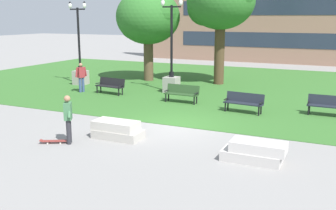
% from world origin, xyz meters
% --- Properties ---
extents(ground_plane, '(140.00, 140.00, 0.00)m').
position_xyz_m(ground_plane, '(0.00, 0.00, 0.00)').
color(ground_plane, gray).
extents(grass_lawn, '(40.00, 20.00, 0.02)m').
position_xyz_m(grass_lawn, '(0.00, 10.00, 0.01)').
color(grass_lawn, '#336628').
rests_on(grass_lawn, ground).
extents(concrete_block_center, '(1.82, 0.90, 0.64)m').
position_xyz_m(concrete_block_center, '(-1.30, -2.34, 0.31)').
color(concrete_block_center, '#B2ADA3').
rests_on(concrete_block_center, ground).
extents(concrete_block_left, '(1.92, 0.90, 0.64)m').
position_xyz_m(concrete_block_left, '(3.79, -2.60, 0.31)').
color(concrete_block_left, '#BCB7B2').
rests_on(concrete_block_left, ground).
extents(person_skateboarder, '(0.54, 0.53, 1.71)m').
position_xyz_m(person_skateboarder, '(-2.49, -3.56, 0.97)').
color(person_skateboarder, '#28282D').
rests_on(person_skateboarder, ground).
extents(skateboard, '(0.99, 0.66, 0.14)m').
position_xyz_m(skateboard, '(-2.97, -3.78, 0.09)').
color(skateboard, maroon).
rests_on(skateboard, ground).
extents(park_bench_near_left, '(1.85, 0.75, 0.90)m').
position_xyz_m(park_bench_near_left, '(-6.12, 4.68, 0.54)').
color(park_bench_near_left, black).
rests_on(park_bench_near_left, grass_lawn).
extents(park_bench_near_right, '(1.82, 0.60, 0.90)m').
position_xyz_m(park_bench_near_right, '(-1.51, 4.26, 0.54)').
color(park_bench_near_right, '#284723').
rests_on(park_bench_near_right, grass_lawn).
extents(park_bench_far_left, '(1.85, 0.72, 0.90)m').
position_xyz_m(park_bench_far_left, '(1.93, 3.43, 0.54)').
color(park_bench_far_left, '#1E232D').
rests_on(park_bench_far_left, grass_lawn).
extents(park_bench_far_right, '(1.81, 0.56, 0.90)m').
position_xyz_m(park_bench_far_right, '(5.51, 4.40, 0.54)').
color(park_bench_far_right, '#1E232D').
rests_on(park_bench_far_right, grass_lawn).
extents(lamp_post_right, '(1.32, 0.80, 5.36)m').
position_xyz_m(lamp_post_right, '(-3.16, 6.62, 1.10)').
color(lamp_post_right, gray).
rests_on(lamp_post_right, grass_lawn).
extents(lamp_post_left, '(1.32, 0.80, 5.28)m').
position_xyz_m(lamp_post_left, '(-9.65, 6.59, 1.08)').
color(lamp_post_left, gray).
rests_on(lamp_post_left, grass_lawn).
extents(tree_near_left, '(4.55, 4.33, 7.19)m').
position_xyz_m(tree_near_left, '(-1.60, 10.61, 5.27)').
color(tree_near_left, '#4C3823').
rests_on(tree_near_left, grass_lawn).
extents(tree_near_right, '(4.53, 4.31, 6.15)m').
position_xyz_m(tree_near_right, '(-6.47, 9.99, 4.26)').
color(tree_near_right, brown).
rests_on(tree_near_right, grass_lawn).
extents(person_bystander_far_lawn, '(0.37, 0.79, 1.71)m').
position_xyz_m(person_bystander_far_lawn, '(-7.96, 4.43, 0.98)').
color(person_bystander_far_lawn, '#384C7A').
rests_on(person_bystander_far_lawn, grass_lawn).
extents(building_facade_distant, '(29.69, 1.03, 9.74)m').
position_xyz_m(building_facade_distant, '(1.47, 24.50, 4.86)').
color(building_facade_distant, '#8E6B56').
rests_on(building_facade_distant, ground).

